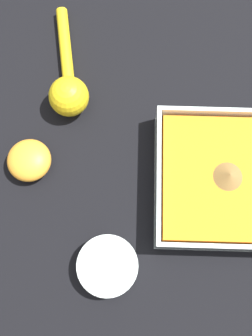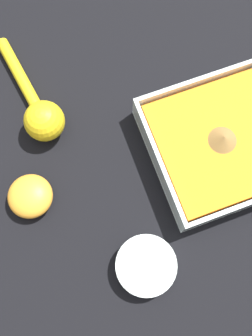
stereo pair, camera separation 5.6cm
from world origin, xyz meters
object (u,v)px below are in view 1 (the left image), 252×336
square_dish (225,180)px  lemon_squeezer (68,87)px  lemon_half (29,160)px  spice_bowl (108,266)px

square_dish → lemon_squeezer: 0.27m
square_dish → lemon_squeezer: lemon_squeezer is taller
lemon_half → spice_bowl: bearing=39.5°
spice_bowl → lemon_squeezer: 0.27m
spice_bowl → lemon_half: lemon_half is taller
spice_bowl → lemon_half: bearing=-140.5°
spice_bowl → lemon_squeezer: (-0.26, -0.07, 0.01)m
square_dish → lemon_half: size_ratio=3.08×
square_dish → lemon_half: square_dish is taller
lemon_squeezer → lemon_half: 0.12m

